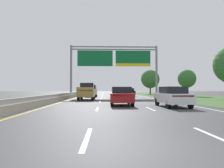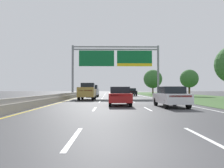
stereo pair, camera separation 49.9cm
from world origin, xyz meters
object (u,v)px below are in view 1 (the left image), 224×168
pickup_truck_gold (87,91)px  car_red_centre_lane_sedan (121,96)px  roadside_tree_mid (187,79)px  overhead_sign_gantry (114,60)px  car_silver_left_lane_suv (91,91)px  car_white_right_lane_sedan (172,96)px  roadside_tree_far (150,79)px  car_black_right_lane_sedan (129,92)px

pickup_truck_gold → car_red_centre_lane_sedan: (3.72, -10.02, -0.26)m
pickup_truck_gold → roadside_tree_mid: size_ratio=1.05×
overhead_sign_gantry → pickup_truck_gold: overhead_sign_gantry is taller
car_silver_left_lane_suv → roadside_tree_mid: bearing=-82.7°
car_white_right_lane_sedan → car_silver_left_lane_suv: (-7.59, 22.85, 0.28)m
car_silver_left_lane_suv → roadside_tree_far: roadside_tree_far is taller
car_silver_left_lane_suv → car_black_right_lane_sedan: car_silver_left_lane_suv is taller
pickup_truck_gold → car_red_centre_lane_sedan: 10.69m
car_silver_left_lane_suv → car_red_centre_lane_sedan: bearing=-169.2°
pickup_truck_gold → car_red_centre_lane_sedan: pickup_truck_gold is taller
car_white_right_lane_sedan → roadside_tree_far: size_ratio=0.69×
car_silver_left_lane_suv → car_red_centre_lane_sedan: car_silver_left_lane_suv is taller
roadside_tree_mid → overhead_sign_gantry: bearing=-163.2°
car_white_right_lane_sedan → car_black_right_lane_sedan: bearing=-0.9°
car_white_right_lane_sedan → car_silver_left_lane_suv: 24.08m
car_silver_left_lane_suv → car_black_right_lane_sedan: size_ratio=1.07×
pickup_truck_gold → car_red_centre_lane_sedan: bearing=-159.7°
overhead_sign_gantry → car_black_right_lane_sedan: 9.71m
pickup_truck_gold → car_silver_left_lane_suv: pickup_truck_gold is taller
car_white_right_lane_sedan → car_red_centre_lane_sedan: (-3.83, 1.82, 0.00)m
pickup_truck_gold → car_white_right_lane_sedan: (7.55, -11.83, -0.26)m
car_red_centre_lane_sedan → roadside_tree_mid: 27.45m
car_white_right_lane_sedan → car_silver_left_lane_suv: car_silver_left_lane_suv is taller
car_red_centre_lane_sedan → pickup_truck_gold: bearing=21.2°
overhead_sign_gantry → roadside_tree_mid: (14.27, 4.30, -2.91)m
car_silver_left_lane_suv → car_black_right_lane_sedan: (7.46, 5.05, -0.28)m
pickup_truck_gold → roadside_tree_far: (14.18, 27.78, 2.94)m
overhead_sign_gantry → car_silver_left_lane_suv: (-4.00, 2.17, -5.21)m
car_white_right_lane_sedan → roadside_tree_mid: 27.28m
car_red_centre_lane_sedan → roadside_tree_mid: roadside_tree_mid is taller
car_red_centre_lane_sedan → roadside_tree_far: bearing=-14.7°
car_white_right_lane_sedan → car_black_right_lane_sedan: 27.90m
car_red_centre_lane_sedan → roadside_tree_far: (10.46, 37.80, 3.19)m
car_white_right_lane_sedan → car_silver_left_lane_suv: bearing=17.2°
pickup_truck_gold → car_black_right_lane_sedan: pickup_truck_gold is taller
car_silver_left_lane_suv → roadside_tree_far: size_ratio=0.74×
car_red_centre_lane_sedan → car_silver_left_lane_suv: bearing=10.9°
car_red_centre_lane_sedan → car_black_right_lane_sedan: size_ratio=1.00×
roadside_tree_mid → roadside_tree_far: bearing=105.5°
car_white_right_lane_sedan → roadside_tree_mid: roadside_tree_mid is taller
car_white_right_lane_sedan → roadside_tree_mid: size_ratio=0.86×
overhead_sign_gantry → car_white_right_lane_sedan: overhead_sign_gantry is taller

